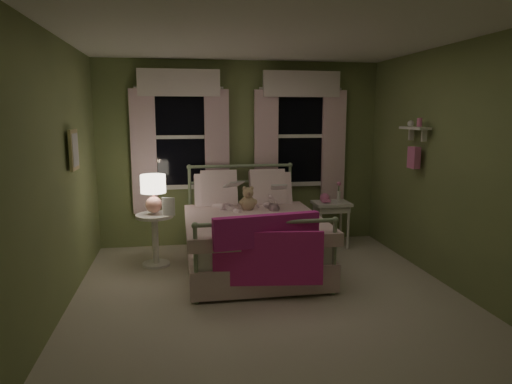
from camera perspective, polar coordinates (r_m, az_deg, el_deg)
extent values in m
plane|color=beige|center=(4.82, 1.68, -13.03)|extent=(4.20, 4.20, 0.00)
plane|color=white|center=(4.51, 1.86, 19.09)|extent=(4.20, 4.20, 0.00)
plane|color=#7F8F55|center=(6.54, -1.87, 4.77)|extent=(4.00, 0.00, 4.00)
plane|color=#7F8F55|center=(2.49, 11.36, -3.64)|extent=(4.00, 0.00, 4.00)
plane|color=#7F8F55|center=(4.54, -23.85, 1.72)|extent=(0.00, 4.20, 4.20)
plane|color=#7F8F55|center=(5.26, 23.70, 2.72)|extent=(0.00, 4.20, 4.20)
cube|color=white|center=(5.56, -0.55, -5.35)|extent=(1.44, 1.94, 0.26)
cube|color=white|center=(5.63, -0.55, -7.71)|extent=(1.54, 2.02, 0.30)
cube|color=white|center=(5.37, -0.30, -3.91)|extent=(1.58, 1.75, 0.14)
cylinder|color=#9EB793|center=(5.53, -7.68, -6.81)|extent=(0.04, 1.90, 0.04)
cylinder|color=#9EB793|center=(5.74, 6.31, -6.17)|extent=(0.04, 1.90, 0.04)
cylinder|color=#9EB793|center=(6.40, -8.23, -2.00)|extent=(0.04, 0.04, 1.15)
cylinder|color=#9EB793|center=(6.59, 4.22, -1.59)|extent=(0.04, 0.04, 1.15)
sphere|color=#9EB793|center=(6.31, -8.36, 3.12)|extent=(0.07, 0.07, 0.07)
sphere|color=#9EB793|center=(6.50, 4.28, 3.38)|extent=(0.07, 0.07, 0.07)
cylinder|color=#9EB793|center=(6.37, -1.95, 3.27)|extent=(1.42, 0.04, 0.04)
cylinder|color=#9EB793|center=(6.39, -1.93, 1.31)|extent=(1.38, 0.03, 0.03)
cylinder|color=#9EB793|center=(4.57, -7.52, -9.06)|extent=(0.04, 0.04, 0.80)
cylinder|color=#9EB793|center=(4.83, 9.74, -8.09)|extent=(0.04, 0.04, 0.80)
sphere|color=#9EB793|center=(4.46, -7.64, -4.19)|extent=(0.07, 0.07, 0.07)
sphere|color=#9EB793|center=(4.72, 9.88, -3.47)|extent=(0.07, 0.07, 0.07)
cylinder|color=#9EB793|center=(4.54, 1.38, -3.86)|extent=(1.42, 0.04, 0.04)
cube|color=white|center=(6.11, -5.12, -0.35)|extent=(0.55, 0.32, 0.57)
cube|color=white|center=(6.22, 1.88, -0.15)|extent=(0.55, 0.32, 0.57)
cube|color=white|center=(6.10, -4.66, 0.40)|extent=(0.48, 0.30, 0.51)
cube|color=white|center=(6.19, 1.43, 0.57)|extent=(0.48, 0.30, 0.51)
cube|color=#D32997|center=(4.56, 1.37, -4.84)|extent=(1.10, 0.26, 0.32)
cube|color=#ED2E9E|center=(4.57, 1.53, -8.34)|extent=(1.10, 0.18, 0.55)
imported|color=#F7D1DD|center=(5.85, -3.97, 0.78)|extent=(0.33, 0.28, 0.78)
imported|color=#F7D1DD|center=(5.94, 1.42, 0.39)|extent=(0.34, 0.27, 0.67)
imported|color=beige|center=(5.60, -3.72, 0.43)|extent=(0.22, 0.16, 0.26)
imported|color=beige|center=(5.69, 1.90, 0.16)|extent=(0.21, 0.14, 0.26)
sphere|color=tan|center=(5.77, -1.03, -1.42)|extent=(0.19, 0.19, 0.19)
sphere|color=tan|center=(5.73, -1.00, -0.08)|extent=(0.14, 0.14, 0.14)
sphere|color=tan|center=(5.71, -1.45, 0.45)|extent=(0.05, 0.05, 0.05)
sphere|color=tan|center=(5.72, -0.56, 0.47)|extent=(0.05, 0.05, 0.05)
sphere|color=tan|center=(5.73, -1.78, -1.30)|extent=(0.07, 0.07, 0.07)
sphere|color=tan|center=(5.75, -0.20, -1.25)|extent=(0.07, 0.07, 0.07)
sphere|color=#8C6B51|center=(5.67, -0.92, -0.22)|extent=(0.05, 0.05, 0.05)
cylinder|color=white|center=(5.74, -12.60, -2.93)|extent=(0.46, 0.46, 0.04)
cylinder|color=white|center=(5.82, -12.48, -5.91)|extent=(0.08, 0.08, 0.60)
cylinder|color=white|center=(5.91, -12.37, -8.76)|extent=(0.34, 0.34, 0.03)
sphere|color=#DF9583|center=(5.72, -12.65, -1.56)|extent=(0.20, 0.20, 0.20)
cylinder|color=pink|center=(5.69, -12.69, -0.38)|extent=(0.03, 0.03, 0.12)
cylinder|color=#FFEAC6|center=(5.67, -12.74, 1.02)|extent=(0.30, 0.30, 0.22)
imported|color=beige|center=(5.66, -11.63, -2.80)|extent=(0.23, 0.27, 0.02)
cube|color=white|center=(6.46, 9.41, -1.43)|extent=(0.50, 0.40, 0.04)
cube|color=white|center=(6.47, 9.40, -2.03)|extent=(0.44, 0.34, 0.08)
cylinder|color=white|center=(6.33, 8.06, -4.59)|extent=(0.04, 0.04, 0.60)
cylinder|color=white|center=(6.46, 11.45, -4.40)|extent=(0.04, 0.04, 0.60)
cylinder|color=white|center=(6.61, 7.27, -3.96)|extent=(0.04, 0.04, 0.60)
cylinder|color=white|center=(6.73, 10.54, -3.79)|extent=(0.04, 0.04, 0.60)
sphere|color=pink|center=(6.41, 8.59, -0.76)|extent=(0.14, 0.14, 0.14)
cube|color=pink|center=(6.33, 8.84, -1.08)|extent=(0.11, 0.06, 0.04)
cylinder|color=white|center=(6.53, 10.29, -0.53)|extent=(0.05, 0.05, 0.14)
cylinder|color=#4C7F3F|center=(6.51, 10.32, 0.42)|extent=(0.01, 0.01, 0.12)
sphere|color=pink|center=(6.50, 10.34, 1.03)|extent=(0.06, 0.06, 0.06)
cube|color=black|center=(6.45, -9.42, 6.80)|extent=(0.76, 0.02, 1.35)
cube|color=white|center=(6.44, -9.60, 13.02)|extent=(0.84, 0.05, 0.06)
cube|color=white|center=(6.50, -9.25, 0.62)|extent=(0.84, 0.05, 0.06)
cube|color=white|center=(6.44, -13.00, 6.68)|extent=(0.06, 0.05, 1.40)
cube|color=white|center=(6.45, -5.84, 6.88)|extent=(0.06, 0.05, 1.40)
cube|color=white|center=(6.43, -9.42, 6.79)|extent=(0.76, 0.04, 0.05)
cube|color=white|center=(6.42, -13.85, 4.84)|extent=(0.34, 0.06, 1.70)
cube|color=silver|center=(6.42, -4.89, 5.09)|extent=(0.34, 0.06, 1.70)
cube|color=white|center=(6.37, -9.60, 13.33)|extent=(1.10, 0.08, 0.36)
cylinder|color=white|center=(6.41, -9.59, 12.77)|extent=(1.20, 0.03, 0.03)
cube|color=black|center=(6.68, 5.43, 6.98)|extent=(0.76, 0.02, 1.35)
cube|color=white|center=(6.66, 5.57, 13.00)|extent=(0.84, 0.05, 0.06)
cube|color=white|center=(6.73, 5.38, 1.01)|extent=(0.84, 0.05, 0.06)
cube|color=white|center=(6.57, 2.08, 6.97)|extent=(0.06, 0.05, 1.40)
cube|color=white|center=(6.78, 8.77, 6.95)|extent=(0.06, 0.05, 1.40)
cube|color=white|center=(6.66, 5.47, 6.97)|extent=(0.76, 0.04, 0.05)
cube|color=silver|center=(6.52, 1.28, 5.19)|extent=(0.34, 0.06, 1.70)
cube|color=white|center=(6.78, 9.65, 5.23)|extent=(0.34, 0.06, 1.70)
cube|color=white|center=(6.60, 5.73, 13.28)|extent=(1.10, 0.08, 0.36)
cylinder|color=white|center=(6.64, 5.63, 12.75)|extent=(1.20, 0.03, 0.03)
cube|color=white|center=(5.77, 19.23, 7.55)|extent=(0.15, 0.50, 0.03)
cube|color=white|center=(5.66, 20.27, 6.64)|extent=(0.06, 0.03, 0.14)
cube|color=white|center=(5.92, 18.83, 6.84)|extent=(0.06, 0.03, 0.14)
cylinder|color=pink|center=(5.68, 19.76, 8.20)|extent=(0.06, 0.06, 0.10)
sphere|color=white|center=(5.86, 18.79, 8.09)|extent=(0.08, 0.08, 0.08)
cube|color=pink|center=(5.80, 19.13, 4.09)|extent=(0.08, 0.18, 0.26)
cube|color=beige|center=(5.09, -21.83, 4.91)|extent=(0.03, 0.32, 0.42)
cube|color=silver|center=(5.08, -21.66, 4.92)|extent=(0.01, 0.25, 0.34)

